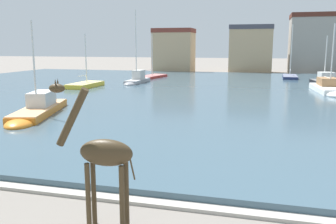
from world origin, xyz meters
name	(u,v)px	position (x,y,z in m)	size (l,w,h in m)	color
harbor_water	(226,92)	(0.00, 33.53, 0.17)	(79.40, 54.94, 0.34)	#3D5666
quay_edge_coping	(137,201)	(0.00, 5.81, 0.06)	(79.40, 0.50, 0.12)	#ADA89E
giraffe_statue	(102,155)	(-0.32, 3.99, 2.10)	(2.36, 0.61, 4.11)	#42331E
sailboat_orange	(37,112)	(-10.93, 16.50, 0.59)	(4.25, 8.93, 6.59)	orange
sailboat_white	(330,90)	(10.29, 34.79, 0.58)	(2.96, 8.39, 7.14)	white
sailboat_grey	(137,81)	(-11.73, 38.68, 0.64)	(1.64, 6.46, 9.33)	#939399
sailboat_navy	(290,77)	(7.52, 51.73, 0.40)	(2.13, 7.07, 8.01)	navy
sailboat_yellow	(88,86)	(-15.83, 33.37, 0.43)	(2.34, 6.23, 6.30)	gold
sailboat_black	(324,82)	(10.96, 43.14, 0.60)	(3.04, 6.02, 6.18)	black
sailboat_red	(153,77)	(-12.07, 46.77, 0.37)	(3.36, 8.57, 6.68)	red
townhouse_tall_gabled	(174,50)	(-12.94, 63.27, 4.11)	(7.50, 5.48, 8.18)	tan
townhouse_narrow_midrow	(251,49)	(1.32, 65.45, 4.36)	(7.73, 7.24, 8.69)	tan
townhouse_wide_warehouse	(314,44)	(12.40, 66.96, 5.36)	(8.74, 7.40, 10.68)	gray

